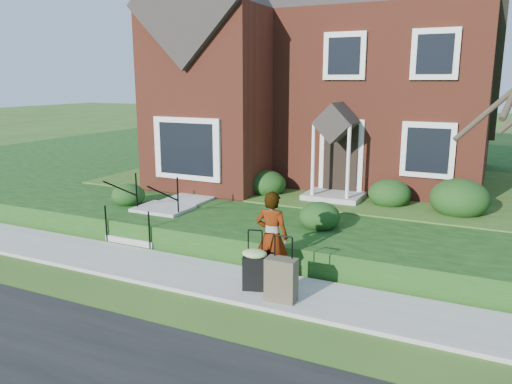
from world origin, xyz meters
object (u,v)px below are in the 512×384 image
Objects in this scene: woman at (272,237)px; suitcase_olive at (281,280)px; suitcase_black at (255,267)px; front_steps at (153,219)px.

suitcase_olive is (0.52, -0.76, -0.51)m from woman.
woman is 1.56× the size of suitcase_black.
front_steps is 1.75× the size of suitcase_black.
front_steps is 1.12× the size of woman.
woman is at bearing 123.07° from suitcase_olive.
front_steps is 5.04m from suitcase_olive.
suitcase_olive is at bearing -26.53° from front_steps.
woman is (3.99, -1.49, 0.51)m from front_steps.
suitcase_black is 0.68m from suitcase_olive.
suitcase_black is (3.87, -2.02, 0.05)m from front_steps.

